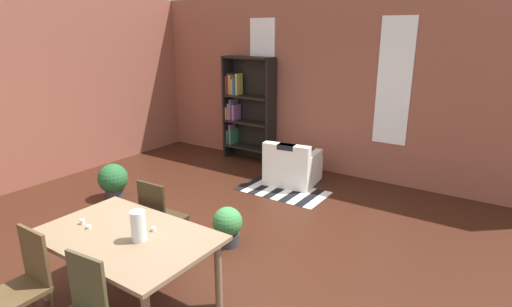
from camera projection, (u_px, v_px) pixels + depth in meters
ground_plane at (185, 251)px, 4.89m from camera, size 9.42×9.42×0.00m
back_wall_brick at (323, 86)px, 7.36m from camera, size 8.24×0.12×3.14m
left_wall_brick at (7, 94)px, 6.40m from camera, size 0.12×8.24×3.14m
window_pane_0 at (262, 73)px, 7.94m from camera, size 0.55×0.02×2.04m
window_pane_1 at (394, 82)px, 6.59m from camera, size 0.55×0.02×2.04m
dining_table at (126, 242)px, 3.78m from camera, size 1.66×1.06×0.73m
vase_on_table at (138, 226)px, 3.62m from camera, size 0.13×0.13×0.28m
tealight_candle_0 at (82, 222)px, 3.96m from camera, size 0.04×0.04×0.05m
tealight_candle_1 at (154, 229)px, 3.82m from camera, size 0.04×0.04×0.04m
tealight_candle_2 at (89, 227)px, 3.87m from camera, size 0.04×0.04×0.03m
dining_chair_near_left at (25, 282)px, 3.42m from camera, size 0.40×0.40×0.95m
dining_chair_far_left at (160, 217)px, 4.62m from camera, size 0.42×0.42×0.95m
bookshelf_tall at (246, 107)px, 8.13m from camera, size 1.07×0.33×2.05m
armchair_white at (292, 167)px, 7.01m from camera, size 0.89×0.89×0.75m
potted_plant_by_shelf at (227, 225)px, 4.98m from camera, size 0.37×0.37×0.48m
potted_plant_corner at (113, 180)px, 6.35m from camera, size 0.46×0.46×0.56m
striped_rug at (283, 191)px, 6.72m from camera, size 1.43×0.79×0.01m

